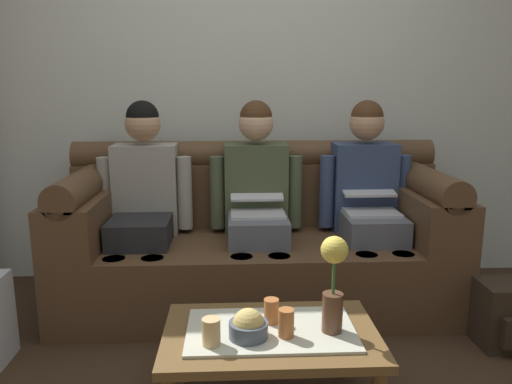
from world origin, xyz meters
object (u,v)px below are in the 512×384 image
person_right (368,195)px  coffee_table (271,341)px  cup_near_left (286,323)px  flower_vase (333,280)px  person_left (143,198)px  snack_bowl (248,327)px  cup_near_right (271,311)px  cup_far_center (211,332)px  person_middle (257,197)px  couch (257,243)px

person_right → coffee_table: bearing=-121.7°
person_right → cup_near_left: bearing=-118.2°
person_right → flower_vase: person_right is taller
person_left → snack_bowl: (0.58, -1.15, -0.26)m
cup_near_right → cup_far_center: 0.29m
snack_bowl → cup_near_right: bearing=50.2°
coffee_table → person_middle: bearing=90.0°
person_middle → cup_far_center: size_ratio=11.87×
coffee_table → cup_far_center: cup_far_center is taller
person_right → coffee_table: size_ratio=1.44×
couch → flower_vase: couch is taller
person_left → cup_near_right: (0.68, -1.03, -0.25)m
cup_near_left → person_left: bearing=122.2°
cup_near_right → snack_bowl: bearing=-129.8°
person_right → person_middle: bearing=180.0°
cup_near_left → flower_vase: bearing=10.9°
person_left → cup_near_left: person_left is taller
flower_vase → person_right: bearing=68.8°
coffee_table → cup_far_center: bearing=-153.6°
couch → cup_near_right: bearing=-89.6°
person_left → person_middle: size_ratio=1.00×
cup_near_left → cup_near_right: cup_near_left is taller
person_right → snack_bowl: bearing=-123.5°
cup_near_left → cup_far_center: size_ratio=1.08×
person_left → cup_near_left: (0.72, -1.15, -0.24)m
cup_near_left → person_right: bearing=61.8°
person_middle → couch: bearing=90.0°
coffee_table → snack_bowl: (-0.09, -0.06, 0.10)m
coffee_table → flower_vase: 0.36m
coffee_table → person_left: bearing=121.7°
person_middle → snack_bowl: size_ratio=8.13×
snack_bowl → cup_far_center: snack_bowl is taller
coffee_table → couch: bearing=90.0°
person_left → cup_near_left: bearing=-57.8°
person_middle → snack_bowl: bearing=-94.5°
flower_vase → cup_far_center: size_ratio=3.75×
couch → coffee_table: 1.09m
person_middle → person_right: bearing=-0.0°
person_left → person_middle: 0.67m
couch → flower_vase: size_ratio=5.89×
person_right → cup_far_center: size_ratio=11.87×
couch → person_middle: bearing=-90.0°
flower_vase → cup_near_left: (-0.18, -0.04, -0.16)m
coffee_table → cup_far_center: 0.28m
couch → person_right: 0.73m
snack_bowl → cup_near_right: size_ratio=1.50×
person_right → cup_far_center: person_right is taller
cup_near_right → flower_vase: bearing=-19.9°
person_middle → snack_bowl: person_middle is taller
person_middle → cup_near_right: (0.01, -1.03, -0.25)m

